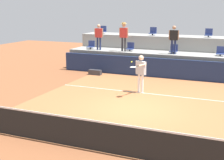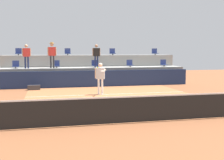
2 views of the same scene
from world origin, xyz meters
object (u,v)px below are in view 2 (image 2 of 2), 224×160
Objects in this scene: tennis_player at (100,75)px; spectator_in_grey at (26,54)px; stadium_chair_upper_far_left at (18,52)px; spectator_in_white at (96,54)px; stadium_chair_upper_far_right at (155,52)px; spectator_with_hat at (52,52)px; tennis_ball at (97,68)px; stadium_chair_lower_far_left at (16,65)px; stadium_chair_upper_left at (68,52)px; stadium_chair_lower_left at (56,65)px; stadium_chair_lower_far_right at (164,64)px; stadium_chair_lower_right at (130,64)px; stadium_chair_upper_right at (113,52)px; equipment_bag at (34,88)px; stadium_chair_lower_center at (95,64)px.

tennis_player is 6.16m from spectator_in_grey.
stadium_chair_upper_far_left is 5.83m from spectator_in_white.
stadium_chair_upper_far_right is at bearing 22.69° from spectator_in_white.
tennis_ball is at bearing -65.64° from spectator_with_hat.
stadium_chair_upper_far_right is at bearing 9.56° from stadium_chair_lower_far_left.
stadium_chair_upper_far_left is at bearing 180.00° from stadium_chair_upper_left.
stadium_chair_upper_left is 6.82m from tennis_player.
spectator_in_white is (2.75, -0.38, 0.76)m from stadium_chair_lower_left.
stadium_chair_upper_left is 3.62m from spectator_in_grey.
stadium_chair_upper_far_left is at bearing 137.23° from spectator_with_hat.
tennis_player is at bearing -140.45° from stadium_chair_lower_far_right.
stadium_chair_lower_far_left is 6.86m from tennis_player.
stadium_chair_upper_far_right is at bearing 34.08° from stadium_chair_lower_right.
stadium_chair_lower_far_right is 0.32× the size of spectator_in_grey.
stadium_chair_lower_right is (5.32, 0.00, 0.00)m from stadium_chair_lower_left.
stadium_chair_lower_far_left is 7.41m from stadium_chair_upper_right.
stadium_chair_lower_far_right is at bearing 11.87° from equipment_bag.
stadium_chair_upper_far_left and stadium_chair_upper_left have the same top height.
stadium_chair_lower_left is 2.19m from stadium_chair_upper_left.
equipment_bag is at bearing -168.13° from stadium_chair_lower_far_right.
stadium_chair_lower_far_right is 0.68× the size of equipment_bag.
spectator_in_grey is at bearing 128.32° from tennis_ball.
stadium_chair_lower_left is at bearing -117.08° from stadium_chair_upper_left.
stadium_chair_lower_center is at bearing 25.47° from equipment_bag.
stadium_chair_upper_far_left and stadium_chair_upper_right have the same top height.
stadium_chair_upper_far_right is 0.30× the size of tennis_player.
equipment_bag is at bearing -147.30° from stadium_chair_upper_right.
spectator_in_grey is (-7.28, -0.38, 0.74)m from stadium_chair_lower_right.
stadium_chair_lower_right is 6.30m from tennis_ball.
stadium_chair_lower_far_right is at bearing 0.00° from stadium_chair_lower_left.
stadium_chair_upper_far_right is at bearing 0.00° from stadium_chair_upper_left.
stadium_chair_lower_right is 7.20m from equipment_bag.
spectator_in_grey reaches higher than stadium_chair_lower_far_left.
equipment_bag is at bearing -163.67° from stadium_chair_lower_right.
tennis_player is at bearing -96.01° from stadium_chair_lower_center.
spectator_in_white reaches higher than stadium_chair_lower_center.
stadium_chair_lower_far_left is 1.00× the size of stadium_chair_lower_left.
stadium_chair_upper_far_left is at bearing 107.63° from spectator_in_grey.
stadium_chair_lower_left is 1.00× the size of stadium_chair_lower_right.
stadium_chair_lower_far_left is 1.99m from stadium_chair_upper_far_left.
stadium_chair_upper_far_left is 0.30× the size of tennis_player.
stadium_chair_upper_left is 1.00× the size of stadium_chair_upper_right.
stadium_chair_upper_far_left is 7.65× the size of tennis_ball.
stadium_chair_lower_left is 7.65× the size of tennis_ball.
spectator_in_grey is 2.11× the size of equipment_bag.
spectator_with_hat reaches higher than stadium_chair_upper_far_right.
stadium_chair_lower_center reaches higher than tennis_ball.
stadium_chair_lower_right is at bearing 3.91° from spectator_with_hat.
stadium_chair_upper_left is at bearing 180.00° from stadium_chair_upper_right.
tennis_player is at bearing -97.17° from spectator_in_white.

